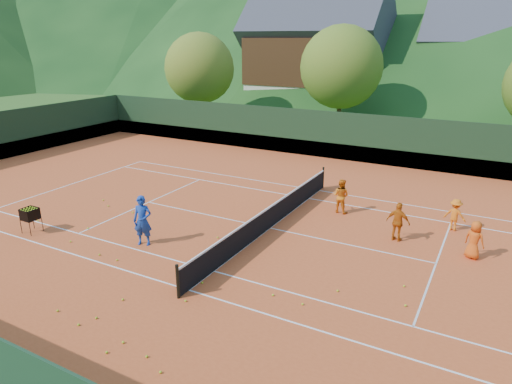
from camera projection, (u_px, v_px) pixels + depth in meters
The scene contains 39 objects.
ground at pixel (270, 228), 18.54m from camera, with size 400.00×400.00×0.00m, color #2A5019.
clay_court at pixel (270, 228), 18.53m from camera, with size 40.00×24.00×0.02m, color #C64B20.
coach at pixel (143, 221), 16.78m from camera, with size 0.69×0.45×1.90m, color #173B99.
student_a at pixel (341, 196), 19.98m from camera, with size 0.74×0.58×1.53m, color orange.
student_b at pixel (398, 222), 17.16m from camera, with size 0.89×0.37×1.52m, color #CB6212.
student_c at pixel (474, 240), 15.81m from camera, with size 0.67×0.44×1.38m, color #E55714.
student_d at pixel (455, 215), 18.14m from camera, with size 0.84×0.49×1.31m, color orange.
tennis_ball_0 at pixel (202, 283), 14.33m from camera, with size 0.07×0.07×0.07m, color #A9D523.
tennis_ball_1 at pixel (405, 306), 13.10m from camera, with size 0.07×0.07×0.07m, color #A9D523.
tennis_ball_2 at pixel (99, 255), 16.18m from camera, with size 0.07×0.07×0.07m, color #A9D523.
tennis_ball_3 at pixel (123, 299), 13.41m from camera, with size 0.07×0.07×0.07m, color #A9D523.
tennis_ball_4 at pixel (96, 318), 12.53m from camera, with size 0.07×0.07×0.07m, color #A9D523.
tennis_ball_5 at pixel (108, 206), 20.87m from camera, with size 0.07×0.07×0.07m, color #A9D523.
tennis_ball_6 at pixel (88, 228), 18.42m from camera, with size 0.07×0.07×0.07m, color #A9D523.
tennis_ball_7 at pixel (338, 291), 13.87m from camera, with size 0.07×0.07×0.07m, color #A9D523.
tennis_ball_8 at pixel (71, 241), 17.23m from camera, with size 0.07×0.07×0.07m, color #A9D523.
tennis_ball_9 at pixel (117, 260), 15.80m from camera, with size 0.07×0.07×0.07m, color #A9D523.
tennis_ball_11 at pixel (273, 295), 13.64m from camera, with size 0.07×0.07×0.07m, color #A9D523.
tennis_ball_13 at pixel (303, 304), 13.18m from camera, with size 0.07×0.07×0.07m, color #A9D523.
tennis_ball_16 at pixel (38, 221), 19.18m from camera, with size 0.07×0.07×0.07m, color #A9D523.
tennis_ball_17 at pixel (58, 311), 12.86m from camera, with size 0.07×0.07×0.07m, color #A9D523.
tennis_ball_18 at pixel (218, 237), 17.57m from camera, with size 0.07×0.07×0.07m, color #A9D523.
tennis_ball_19 at pixel (103, 200), 21.63m from camera, with size 0.07×0.07×0.07m, color #A9D523.
tennis_ball_20 at pixel (404, 286), 14.13m from camera, with size 0.07×0.07×0.07m, color #A9D523.
tennis_ball_21 at pixel (147, 356), 11.01m from camera, with size 0.07×0.07×0.07m, color #A9D523.
tennis_ball_22 at pixel (79, 325), 12.23m from camera, with size 0.07×0.07×0.07m, color #A9D523.
tennis_ball_23 at pixel (185, 301), 13.34m from camera, with size 0.07×0.07×0.07m, color #A9D523.
tennis_ball_24 at pixel (107, 352), 11.15m from camera, with size 0.07×0.07×0.07m, color #A9D523.
tennis_ball_25 at pixel (123, 342), 11.52m from camera, with size 0.07×0.07×0.07m, color #A9D523.
tennis_ball_26 at pixel (160, 372), 10.49m from camera, with size 0.07×0.07×0.07m, color #A9D523.
tennis_ball_27 at pixel (133, 212), 20.09m from camera, with size 0.07×0.07×0.07m, color #A9D523.
court_lines at pixel (270, 228), 18.53m from camera, with size 23.83×11.03×0.00m.
tennis_net at pixel (270, 217), 18.37m from camera, with size 0.10×12.07×1.10m.
perimeter_fence at pixel (270, 199), 18.13m from camera, with size 40.40×24.24×3.00m.
ball_hopper at pixel (30, 215), 17.91m from camera, with size 0.57×0.57×1.00m.
chalet_left at pixel (317, 56), 46.20m from camera, with size 13.80×9.93×12.92m.
chalet_mid at pixel (493, 65), 42.48m from camera, with size 12.65×8.82×11.45m.
tree_a at pixel (200, 68), 39.20m from camera, with size 6.00×6.00×7.88m.
tree_b at pixel (342, 67), 35.31m from camera, with size 6.40×6.40×8.40m.
Camera 1 is at (7.68, -15.26, 7.35)m, focal length 32.00 mm.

